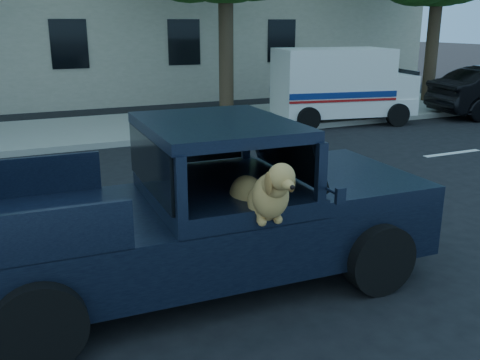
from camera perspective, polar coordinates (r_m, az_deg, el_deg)
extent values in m
plane|color=black|center=(6.33, -9.27, -10.99)|extent=(120.00, 120.00, 0.00)
cube|color=gray|center=(14.99, -18.75, 4.75)|extent=(60.00, 4.00, 0.15)
cylinder|color=#332619|center=(16.36, -1.50, 14.04)|extent=(0.44, 0.44, 4.40)
cylinder|color=#332619|center=(20.83, 19.84, 13.63)|extent=(0.44, 0.44, 4.40)
cube|color=black|center=(6.11, -4.56, -5.30)|extent=(5.29, 2.18, 0.66)
cube|color=black|center=(6.75, 10.52, 0.27)|extent=(1.57, 2.06, 0.16)
cube|color=black|center=(5.86, -2.48, 5.76)|extent=(1.62, 1.98, 0.12)
cube|color=black|center=(6.25, 4.59, 3.12)|extent=(0.31, 1.73, 0.57)
cube|color=black|center=(5.80, 1.05, -4.47)|extent=(0.57, 0.57, 0.38)
cube|color=black|center=(5.25, 10.66, -1.68)|extent=(0.10, 0.05, 0.16)
cube|color=silver|center=(16.32, 10.87, 7.82)|extent=(4.23, 2.49, 0.47)
cube|color=silver|center=(16.06, 9.80, 11.14)|extent=(3.49, 2.35, 1.42)
cube|color=silver|center=(16.96, 15.85, 9.75)|extent=(1.15, 1.88, 0.66)
cube|color=navy|center=(15.29, 11.07, 8.85)|extent=(3.17, 0.60, 0.17)
cube|color=#9E0F0F|center=(15.31, 11.04, 8.29)|extent=(3.17, 0.60, 0.07)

